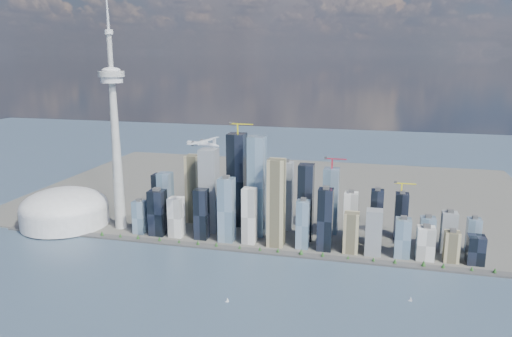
% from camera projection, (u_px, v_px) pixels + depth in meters
% --- Properties ---
extents(ground, '(4000.00, 4000.00, 0.00)m').
position_uv_depth(ground, '(195.00, 309.00, 798.44)').
color(ground, '#35435D').
rests_on(ground, ground).
extents(seawall, '(1100.00, 22.00, 4.00)m').
position_uv_depth(seawall, '(238.00, 249.00, 1034.40)').
color(seawall, '#383838').
rests_on(seawall, ground).
extents(land, '(1400.00, 900.00, 3.00)m').
position_uv_depth(land, '(280.00, 192.00, 1460.06)').
color(land, '#4C4C47').
rests_on(land, ground).
extents(shoreline_trees, '(960.53, 7.20, 8.80)m').
position_uv_depth(shoreline_trees, '(238.00, 246.00, 1032.87)').
color(shoreline_trees, '#3F2D1E').
rests_on(shoreline_trees, seawall).
extents(skyscraper_cluster, '(736.00, 142.00, 244.08)m').
position_uv_depth(skyscraper_cluster, '(275.00, 205.00, 1085.96)').
color(skyscraper_cluster, black).
rests_on(skyscraper_cluster, land).
extents(needle_tower, '(56.00, 56.00, 550.50)m').
position_uv_depth(needle_tower, '(115.00, 128.00, 1108.26)').
color(needle_tower, gray).
rests_on(needle_tower, land).
extents(dome_stadium, '(200.00, 200.00, 86.00)m').
position_uv_depth(dome_stadium, '(64.00, 209.00, 1175.94)').
color(dome_stadium, '#BCBCBC').
rests_on(dome_stadium, land).
extents(airplane, '(75.69, 67.65, 18.89)m').
position_uv_depth(airplane, '(202.00, 144.00, 928.88)').
color(airplane, white).
rests_on(airplane, ground).
extents(sailboat_west, '(6.12, 2.49, 8.46)m').
position_uv_depth(sailboat_west, '(227.00, 300.00, 819.31)').
color(sailboat_west, white).
rests_on(sailboat_west, ground).
extents(sailboat_east, '(6.41, 3.53, 9.01)m').
position_uv_depth(sailboat_east, '(411.00, 300.00, 822.09)').
color(sailboat_east, white).
rests_on(sailboat_east, ground).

